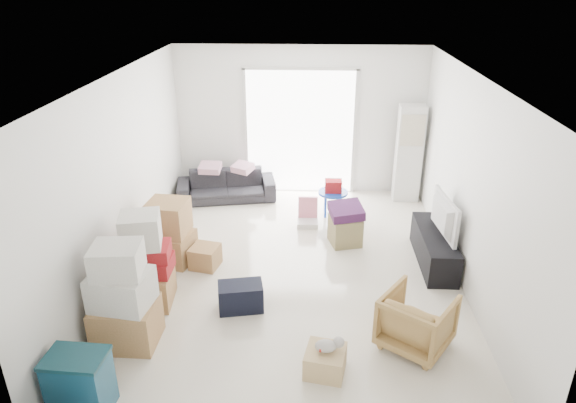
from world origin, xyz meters
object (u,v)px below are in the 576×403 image
(storage_bins, at_px, (80,383))
(kids_table, at_px, (333,190))
(television, at_px, (437,229))
(ottoman, at_px, (345,230))
(ac_tower, at_px, (409,154))
(tv_console, at_px, (434,248))
(armchair, at_px, (417,319))
(sofa, at_px, (226,181))
(wood_crate, at_px, (325,361))

(storage_bins, distance_m, kids_table, 5.10)
(television, bearing_deg, ottoman, 61.60)
(ottoman, bearing_deg, television, -22.68)
(ac_tower, height_order, television, ac_tower)
(tv_console, height_order, armchair, armchair)
(sofa, xyz_separation_m, kids_table, (1.92, -0.59, 0.11))
(television, distance_m, ottoman, 1.38)
(television, height_order, armchair, armchair)
(sofa, height_order, kids_table, sofa)
(wood_crate, bearing_deg, tv_console, 55.32)
(ac_tower, height_order, wood_crate, ac_tower)
(sofa, height_order, armchair, armchair)
(ottoman, xyz_separation_m, wood_crate, (-0.35, -2.82, -0.09))
(storage_bins, bearing_deg, ac_tower, 53.42)
(kids_table, bearing_deg, tv_console, -47.50)
(ac_tower, distance_m, storage_bins, 6.48)
(armchair, bearing_deg, ottoman, -39.20)
(storage_bins, xyz_separation_m, wood_crate, (2.31, 0.62, -0.19))
(television, relative_size, storage_bins, 1.49)
(tv_console, xyz_separation_m, armchair, (-0.58, -1.83, 0.12))
(storage_bins, bearing_deg, kids_table, 60.66)
(ac_tower, bearing_deg, tv_console, -88.74)
(armchair, height_order, kids_table, armchair)
(ottoman, bearing_deg, sofa, 142.48)
(sofa, bearing_deg, kids_table, -27.62)
(ac_tower, bearing_deg, television, -88.74)
(television, height_order, sofa, sofa)
(ac_tower, xyz_separation_m, kids_table, (-1.35, -0.74, -0.42))
(storage_bins, distance_m, ottoman, 4.35)
(sofa, distance_m, wood_crate, 4.75)
(tv_console, distance_m, armchair, 1.93)
(tv_console, height_order, wood_crate, tv_console)
(storage_bins, relative_size, ottoman, 1.46)
(tv_console, distance_m, television, 0.30)
(storage_bins, relative_size, wood_crate, 1.59)
(kids_table, bearing_deg, wood_crate, -92.87)
(tv_console, height_order, storage_bins, storage_bins)
(ac_tower, bearing_deg, wood_crate, -108.64)
(television, xyz_separation_m, kids_table, (-1.40, 1.53, -0.08))
(kids_table, bearing_deg, sofa, 162.94)
(storage_bins, bearing_deg, sofa, 83.47)
(tv_console, bearing_deg, ac_tower, 91.26)
(tv_console, bearing_deg, ottoman, 157.32)
(tv_console, relative_size, wood_crate, 3.51)
(ottoman, bearing_deg, armchair, -74.38)
(tv_console, height_order, kids_table, kids_table)
(ac_tower, xyz_separation_m, wood_crate, (-1.54, -4.57, -0.74))
(kids_table, height_order, wood_crate, kids_table)
(sofa, relative_size, storage_bins, 2.75)
(ac_tower, xyz_separation_m, storage_bins, (-3.85, -5.19, -0.55))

